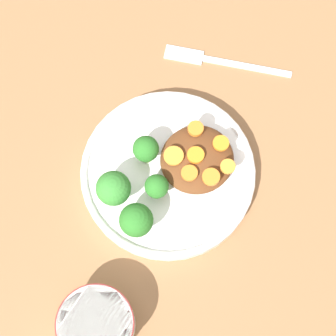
% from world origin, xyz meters
% --- Properties ---
extents(ground_plane, '(4.00, 4.00, 0.00)m').
position_xyz_m(ground_plane, '(0.00, 0.00, 0.00)').
color(ground_plane, '#8C603D').
extents(plate, '(0.25, 0.25, 0.03)m').
position_xyz_m(plate, '(0.00, 0.00, 0.01)').
color(plate, white).
rests_on(plate, ground_plane).
extents(dip_bowl, '(0.10, 0.10, 0.05)m').
position_xyz_m(dip_bowl, '(-0.12, 0.20, 0.03)').
color(dip_bowl, white).
rests_on(dip_bowl, ground_plane).
extents(stew_mound, '(0.10, 0.11, 0.03)m').
position_xyz_m(stew_mound, '(-0.01, -0.04, 0.04)').
color(stew_mound, '#5B3319').
rests_on(stew_mound, plate).
extents(broccoli_floret_0, '(0.05, 0.05, 0.06)m').
position_xyz_m(broccoli_floret_0, '(-0.04, 0.08, 0.06)').
color(broccoli_floret_0, '#7FA85B').
rests_on(broccoli_floret_0, plate).
extents(broccoli_floret_1, '(0.04, 0.04, 0.05)m').
position_xyz_m(broccoli_floret_1, '(0.04, 0.01, 0.05)').
color(broccoli_floret_1, '#759E51').
rests_on(broccoli_floret_1, plate).
extents(broccoli_floret_2, '(0.03, 0.03, 0.05)m').
position_xyz_m(broccoli_floret_2, '(-0.02, 0.03, 0.05)').
color(broccoli_floret_2, '#7FA85B').
rests_on(broccoli_floret_2, plate).
extents(broccoli_floret_3, '(0.05, 0.05, 0.06)m').
position_xyz_m(broccoli_floret_3, '(0.01, 0.08, 0.06)').
color(broccoli_floret_3, '#759E51').
rests_on(broccoli_floret_3, plate).
extents(carrot_slice_0, '(0.03, 0.03, 0.00)m').
position_xyz_m(carrot_slice_0, '(0.01, -0.01, 0.06)').
color(carrot_slice_0, orange).
rests_on(carrot_slice_0, stew_mound).
extents(carrot_slice_1, '(0.02, 0.02, 0.01)m').
position_xyz_m(carrot_slice_1, '(-0.05, -0.04, 0.06)').
color(carrot_slice_1, orange).
rests_on(carrot_slice_1, stew_mound).
extents(carrot_slice_2, '(0.02, 0.02, 0.01)m').
position_xyz_m(carrot_slice_2, '(-0.05, -0.07, 0.06)').
color(carrot_slice_2, orange).
rests_on(carrot_slice_2, stew_mound).
extents(carrot_slice_3, '(0.02, 0.02, 0.01)m').
position_xyz_m(carrot_slice_3, '(-0.01, -0.04, 0.06)').
color(carrot_slice_3, orange).
rests_on(carrot_slice_3, stew_mound).
extents(carrot_slice_4, '(0.02, 0.02, 0.00)m').
position_xyz_m(carrot_slice_4, '(-0.02, -0.08, 0.06)').
color(carrot_slice_4, orange).
rests_on(carrot_slice_4, stew_mound).
extents(carrot_slice_5, '(0.02, 0.02, 0.01)m').
position_xyz_m(carrot_slice_5, '(0.02, -0.06, 0.06)').
color(carrot_slice_5, orange).
rests_on(carrot_slice_5, stew_mound).
extents(carrot_slice_6, '(0.02, 0.02, 0.00)m').
position_xyz_m(carrot_slice_6, '(-0.03, -0.02, 0.05)').
color(carrot_slice_6, orange).
rests_on(carrot_slice_6, stew_mound).
extents(fork, '(0.16, 0.15, 0.01)m').
position_xyz_m(fork, '(0.11, -0.17, 0.00)').
color(fork, silver).
rests_on(fork, ground_plane).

